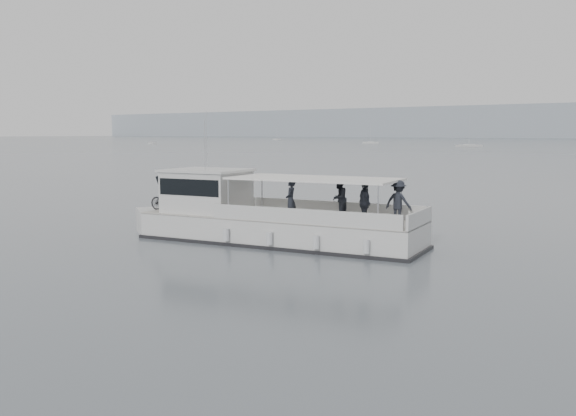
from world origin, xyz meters
The scene contains 2 objects.
ground centered at (0.00, 0.00, 0.00)m, with size 1400.00×1400.00×0.00m, color #51595F.
tour_boat centered at (3.05, 1.57, 1.00)m, with size 14.60×5.93×6.09m.
Camera 1 is at (21.94, -19.98, 4.88)m, focal length 40.00 mm.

